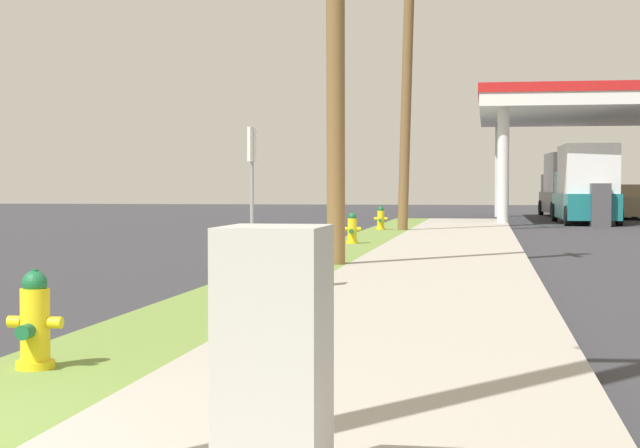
{
  "coord_description": "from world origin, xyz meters",
  "views": [
    {
      "loc": [
        3.82,
        -4.6,
        1.48
      ],
      "look_at": [
        0.95,
        13.27,
        0.83
      ],
      "focal_mm": 58.33,
      "sensor_mm": 36.0,
      "label": 1
    }
  ],
  "objects_px": {
    "truck_black_at_forecourt": "(567,186)",
    "fire_hydrant_second": "(277,254)",
    "utility_cabinet": "(274,374)",
    "fire_hydrant_fourth": "(381,219)",
    "fire_hydrant_third": "(352,230)",
    "fire_hydrant_nearest": "(35,325)",
    "truck_teal_on_apron": "(585,186)",
    "car_tan_by_near_pump": "(623,203)",
    "utility_pole_background": "(407,62)",
    "street_sign_post": "(252,175)"
  },
  "relations": [
    {
      "from": "utility_pole_background",
      "to": "street_sign_post",
      "type": "relative_size",
      "value": 4.86
    },
    {
      "from": "fire_hydrant_second",
      "to": "car_tan_by_near_pump",
      "type": "distance_m",
      "value": 34.74
    },
    {
      "from": "utility_pole_background",
      "to": "car_tan_by_near_pump",
      "type": "relative_size",
      "value": 2.25
    },
    {
      "from": "fire_hydrant_nearest",
      "to": "fire_hydrant_fourth",
      "type": "xyz_separation_m",
      "value": [
        0.03,
        25.35,
        0.0
      ]
    },
    {
      "from": "utility_pole_background",
      "to": "utility_cabinet",
      "type": "xyz_separation_m",
      "value": [
        1.56,
        -28.07,
        -4.69
      ]
    },
    {
      "from": "fire_hydrant_second",
      "to": "utility_cabinet",
      "type": "distance_m",
      "value": 11.51
    },
    {
      "from": "truck_teal_on_apron",
      "to": "utility_cabinet",
      "type": "bearing_deg",
      "value": -97.14
    },
    {
      "from": "utility_cabinet",
      "to": "fire_hydrant_nearest",
      "type": "bearing_deg",
      "value": 129.7
    },
    {
      "from": "fire_hydrant_nearest",
      "to": "truck_black_at_forecourt",
      "type": "relative_size",
      "value": 0.11
    },
    {
      "from": "fire_hydrant_third",
      "to": "truck_teal_on_apron",
      "type": "xyz_separation_m",
      "value": [
        7.05,
        17.91,
        1.04
      ]
    },
    {
      "from": "utility_cabinet",
      "to": "fire_hydrant_fourth",
      "type": "bearing_deg",
      "value": 94.86
    },
    {
      "from": "street_sign_post",
      "to": "truck_black_at_forecourt",
      "type": "xyz_separation_m",
      "value": [
        6.89,
        39.48,
        -0.15
      ]
    },
    {
      "from": "fire_hydrant_third",
      "to": "utility_cabinet",
      "type": "xyz_separation_m",
      "value": [
        2.27,
        -20.24,
        0.23
      ]
    },
    {
      "from": "truck_teal_on_apron",
      "to": "car_tan_by_near_pump",
      "type": "bearing_deg",
      "value": 70.97
    },
    {
      "from": "truck_black_at_forecourt",
      "to": "fire_hydrant_second",
      "type": "bearing_deg",
      "value": -100.88
    },
    {
      "from": "truck_black_at_forecourt",
      "to": "street_sign_post",
      "type": "bearing_deg",
      "value": -99.9
    },
    {
      "from": "fire_hydrant_third",
      "to": "truck_teal_on_apron",
      "type": "height_order",
      "value": "truck_teal_on_apron"
    },
    {
      "from": "fire_hydrant_third",
      "to": "fire_hydrant_fourth",
      "type": "height_order",
      "value": "same"
    },
    {
      "from": "fire_hydrant_fourth",
      "to": "car_tan_by_near_pump",
      "type": "relative_size",
      "value": 0.16
    },
    {
      "from": "car_tan_by_near_pump",
      "to": "street_sign_post",
      "type": "bearing_deg",
      "value": -104.22
    },
    {
      "from": "fire_hydrant_second",
      "to": "street_sign_post",
      "type": "relative_size",
      "value": 0.35
    },
    {
      "from": "car_tan_by_near_pump",
      "to": "truck_black_at_forecourt",
      "type": "height_order",
      "value": "truck_black_at_forecourt"
    },
    {
      "from": "street_sign_post",
      "to": "fire_hydrant_third",
      "type": "bearing_deg",
      "value": 90.94
    },
    {
      "from": "fire_hydrant_third",
      "to": "street_sign_post",
      "type": "height_order",
      "value": "street_sign_post"
    },
    {
      "from": "fire_hydrant_third",
      "to": "truck_black_at_forecourt",
      "type": "height_order",
      "value": "truck_black_at_forecourt"
    },
    {
      "from": "fire_hydrant_nearest",
      "to": "utility_pole_background",
      "type": "xyz_separation_m",
      "value": [
        0.87,
        25.14,
        4.91
      ]
    },
    {
      "from": "fire_hydrant_nearest",
      "to": "truck_teal_on_apron",
      "type": "height_order",
      "value": "truck_teal_on_apron"
    },
    {
      "from": "car_tan_by_near_pump",
      "to": "fire_hydrant_nearest",
      "type": "bearing_deg",
      "value": -102.78
    },
    {
      "from": "fire_hydrant_third",
      "to": "utility_pole_background",
      "type": "distance_m",
      "value": 9.27
    },
    {
      "from": "fire_hydrant_fourth",
      "to": "street_sign_post",
      "type": "xyz_separation_m",
      "value": [
        0.32,
        -19.59,
        1.19
      ]
    },
    {
      "from": "truck_black_at_forecourt",
      "to": "truck_teal_on_apron",
      "type": "relative_size",
      "value": 1.01
    },
    {
      "from": "utility_cabinet",
      "to": "car_tan_by_near_pump",
      "type": "distance_m",
      "value": 45.29
    },
    {
      "from": "fire_hydrant_second",
      "to": "car_tan_by_near_pump",
      "type": "xyz_separation_m",
      "value": [
        9.34,
        33.46,
        0.28
      ]
    },
    {
      "from": "utility_pole_background",
      "to": "fire_hydrant_fourth",
      "type": "bearing_deg",
      "value": 166.39
    },
    {
      "from": "utility_pole_background",
      "to": "utility_cabinet",
      "type": "relative_size",
      "value": 8.65
    },
    {
      "from": "fire_hydrant_third",
      "to": "truck_black_at_forecourt",
      "type": "relative_size",
      "value": 0.11
    },
    {
      "from": "fire_hydrant_fourth",
      "to": "truck_black_at_forecourt",
      "type": "bearing_deg",
      "value": 70.08
    },
    {
      "from": "street_sign_post",
      "to": "truck_black_at_forecourt",
      "type": "bearing_deg",
      "value": 80.1
    },
    {
      "from": "fire_hydrant_third",
      "to": "truck_black_at_forecourt",
      "type": "xyz_separation_m",
      "value": [
        7.08,
        27.93,
        1.04
      ]
    },
    {
      "from": "fire_hydrant_second",
      "to": "truck_teal_on_apron",
      "type": "relative_size",
      "value": 0.12
    },
    {
      "from": "fire_hydrant_nearest",
      "to": "fire_hydrant_third",
      "type": "xyz_separation_m",
      "value": [
        0.16,
        17.31,
        0.0
      ]
    },
    {
      "from": "utility_cabinet",
      "to": "truck_black_at_forecourt",
      "type": "relative_size",
      "value": 0.18
    },
    {
      "from": "fire_hydrant_nearest",
      "to": "fire_hydrant_third",
      "type": "height_order",
      "value": "same"
    },
    {
      "from": "fire_hydrant_fourth",
      "to": "car_tan_by_near_pump",
      "type": "distance_m",
      "value": 18.99
    },
    {
      "from": "fire_hydrant_second",
      "to": "utility_pole_background",
      "type": "relative_size",
      "value": 0.07
    },
    {
      "from": "fire_hydrant_fourth",
      "to": "utility_pole_background",
      "type": "relative_size",
      "value": 0.07
    },
    {
      "from": "fire_hydrant_third",
      "to": "fire_hydrant_second",
      "type": "bearing_deg",
      "value": -90.06
    },
    {
      "from": "car_tan_by_near_pump",
      "to": "fire_hydrant_third",
      "type": "bearing_deg",
      "value": -110.84
    },
    {
      "from": "fire_hydrant_second",
      "to": "fire_hydrant_nearest",
      "type": "bearing_deg",
      "value": -91.0
    },
    {
      "from": "utility_cabinet",
      "to": "street_sign_post",
      "type": "relative_size",
      "value": 0.56
    }
  ]
}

